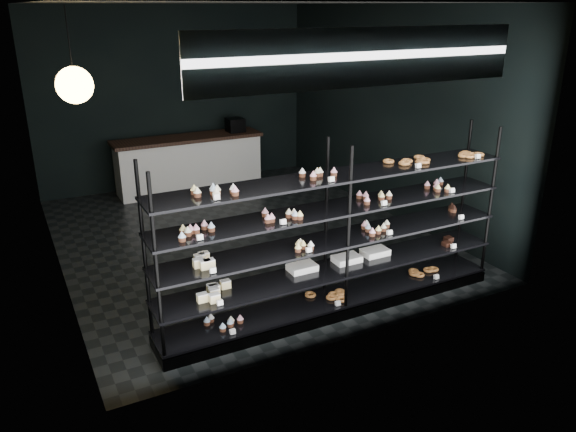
{
  "coord_description": "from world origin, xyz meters",
  "views": [
    {
      "loc": [
        -2.9,
        -7.07,
        3.17
      ],
      "look_at": [
        -0.22,
        -1.9,
        0.98
      ],
      "focal_mm": 35.0,
      "sensor_mm": 36.0,
      "label": 1
    }
  ],
  "objects": [
    {
      "name": "room",
      "position": [
        0.0,
        0.0,
        1.6
      ],
      "size": [
        5.01,
        6.01,
        3.2
      ],
      "color": "black",
      "rests_on": "ground"
    },
    {
      "name": "signage",
      "position": [
        0.0,
        -2.93,
        2.75
      ],
      "size": [
        3.3,
        0.05,
        0.5
      ],
      "color": "#0C113E",
      "rests_on": "room"
    },
    {
      "name": "display_shelf",
      "position": [
        0.05,
        -2.45,
        0.63
      ],
      "size": [
        4.0,
        0.5,
        1.91
      ],
      "color": "black",
      "rests_on": "room"
    },
    {
      "name": "service_counter",
      "position": [
        0.04,
        2.5,
        0.5
      ],
      "size": [
        2.67,
        0.65,
        1.23
      ],
      "color": "silver",
      "rests_on": "room"
    },
    {
      "name": "pendant_lamp",
      "position": [
        -2.2,
        -1.24,
        2.45
      ],
      "size": [
        0.35,
        0.35,
        0.91
      ],
      "color": "black",
      "rests_on": "room"
    }
  ]
}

